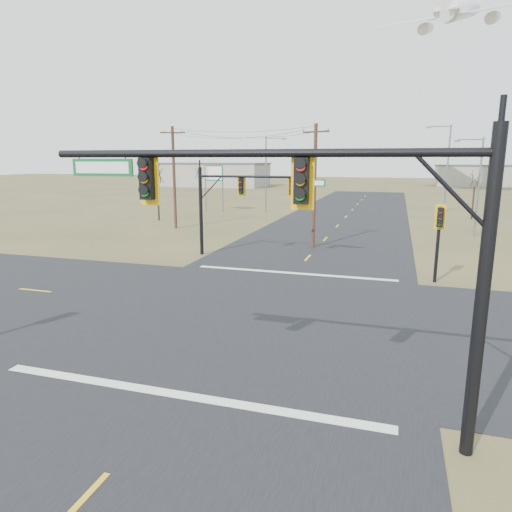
{
  "coord_description": "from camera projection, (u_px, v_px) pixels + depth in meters",
  "views": [
    {
      "loc": [
        5.61,
        -18.31,
        6.66
      ],
      "look_at": [
        -0.34,
        1.0,
        2.37
      ],
      "focal_mm": 32.0,
      "sensor_mm": 36.0,
      "label": 1
    }
  ],
  "objects": [
    {
      "name": "mast_arm_far",
      "position": [
        245.0,
        193.0,
        30.79
      ],
      "size": [
        8.82,
        0.59,
        6.13
      ],
      "rotation": [
        0.0,
        0.0,
        0.41
      ],
      "color": "black",
      "rests_on": "ground"
    },
    {
      "name": "utility_pole_near",
      "position": [
        314.0,
        185.0,
        34.18
      ],
      "size": [
        2.12,
        1.0,
        9.24
      ],
      "rotation": [
        0.0,
        0.0,
        -0.41
      ],
      "color": "#432B1D",
      "rests_on": "ground"
    },
    {
      "name": "streetlight_b",
      "position": [
        446.0,
        163.0,
        58.34
      ],
      "size": [
        3.05,
        0.32,
        10.95
      ],
      "rotation": [
        0.0,
        0.0,
        -0.09
      ],
      "color": "slate",
      "rests_on": "ground"
    },
    {
      "name": "streetlight_a",
      "position": [
        477.0,
        182.0,
        39.39
      ],
      "size": [
        2.38,
        0.29,
        8.52
      ],
      "rotation": [
        0.0,
        0.0,
        -0.18
      ],
      "color": "slate",
      "rests_on": "ground"
    },
    {
      "name": "ground",
      "position": [
        257.0,
        313.0,
        20.12
      ],
      "size": [
        320.0,
        320.0,
        0.0
      ],
      "primitive_type": "plane",
      "color": "brown",
      "rests_on": "ground"
    },
    {
      "name": "utility_pole_far",
      "position": [
        174.0,
        176.0,
        43.92
      ],
      "size": [
        2.27,
        0.95,
        9.73
      ],
      "rotation": [
        0.0,
        0.0,
        0.36
      ],
      "color": "#432B1D",
      "rests_on": "ground"
    },
    {
      "name": "warehouse_left",
      "position": [
        210.0,
        175.0,
        115.2
      ],
      "size": [
        28.0,
        14.0,
        5.5
      ],
      "primitive_type": "cube",
      "color": "#A49F91",
      "rests_on": "ground"
    },
    {
      "name": "highway_sign",
      "position": [
        214.0,
        179.0,
        58.47
      ],
      "size": [
        2.97,
        1.23,
        5.92
      ],
      "rotation": [
        0.0,
        0.0,
        -0.37
      ],
      "color": "slate",
      "rests_on": "ground"
    },
    {
      "name": "streetlight_c",
      "position": [
        267.0,
        171.0,
        57.06
      ],
      "size": [
        2.64,
        0.4,
        9.41
      ],
      "rotation": [
        0.0,
        0.0,
        -0.36
      ],
      "color": "slate",
      "rests_on": "ground"
    },
    {
      "name": "bare_tree_c",
      "position": [
        475.0,
        178.0,
        50.93
      ],
      "size": [
        2.73,
        2.73,
        5.81
      ],
      "rotation": [
        0.0,
        0.0,
        -0.12
      ],
      "color": "black",
      "rests_on": "ground"
    },
    {
      "name": "jet_airliner",
      "position": [
        459.0,
        10.0,
        75.43
      ],
      "size": [
        24.91,
        25.82,
        13.69
      ],
      "rotation": [
        0.0,
        -0.29,
        1.23
      ],
      "color": "white"
    },
    {
      "name": "stop_bar_far",
      "position": [
        293.0,
        273.0,
        27.13
      ],
      "size": [
        12.0,
        0.4,
        0.01
      ],
      "primitive_type": "cube",
      "color": "silver",
      "rests_on": "road_ns"
    },
    {
      "name": "bare_tree_b",
      "position": [
        199.0,
        172.0,
        67.11
      ],
      "size": [
        2.7,
        2.7,
        6.01
      ],
      "rotation": [
        0.0,
        0.0,
        -0.16
      ],
      "color": "black",
      "rests_on": "ground"
    },
    {
      "name": "bare_tree_a",
      "position": [
        157.0,
        173.0,
        49.78
      ],
      "size": [
        3.52,
        3.52,
        6.51
      ],
      "rotation": [
        0.0,
        0.0,
        -0.43
      ],
      "color": "black",
      "rests_on": "ground"
    },
    {
      "name": "road_ns",
      "position": [
        257.0,
        313.0,
        20.12
      ],
      "size": [
        14.0,
        160.0,
        0.02
      ],
      "primitive_type": "cube",
      "color": "black",
      "rests_on": "ground"
    },
    {
      "name": "warehouse_mid",
      "position": [
        478.0,
        176.0,
        115.24
      ],
      "size": [
        20.0,
        12.0,
        5.0
      ],
      "primitive_type": "cube",
      "color": "#A49F91",
      "rests_on": "ground"
    },
    {
      "name": "pedestal_signal_ne",
      "position": [
        439.0,
        226.0,
        24.48
      ],
      "size": [
        0.6,
        0.52,
        4.34
      ],
      "rotation": [
        0.0,
        0.0,
        -0.1
      ],
      "color": "black",
      "rests_on": "ground"
    },
    {
      "name": "mast_arm_near",
      "position": [
        317.0,
        216.0,
        10.5
      ],
      "size": [
        10.72,
        0.41,
        7.4
      ],
      "rotation": [
        0.0,
        0.0,
        -0.02
      ],
      "color": "black",
      "rests_on": "ground"
    },
    {
      "name": "stop_bar_near",
      "position": [
        180.0,
        395.0,
        13.1
      ],
      "size": [
        12.0,
        0.4,
        0.01
      ],
      "primitive_type": "cube",
      "color": "silver",
      "rests_on": "road_ns"
    },
    {
      "name": "road_ew",
      "position": [
        257.0,
        313.0,
        20.12
      ],
      "size": [
        160.0,
        14.0,
        0.02
      ],
      "primitive_type": "cube",
      "color": "black",
      "rests_on": "ground"
    }
  ]
}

